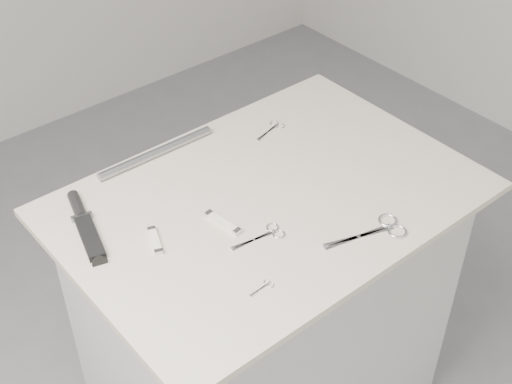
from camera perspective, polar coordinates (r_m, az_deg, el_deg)
plinth at (r=2.06m, az=0.88°, el=-10.44°), size 0.90×0.60×0.90m
display_board at (r=1.74m, az=1.03°, el=-0.58°), size 1.00×0.70×0.02m
large_shears at (r=1.66m, az=9.92°, el=-2.99°), size 0.20×0.11×0.01m
embroidery_scissors_a at (r=1.62m, az=0.85°, el=-3.43°), size 0.13×0.06×0.00m
embroidery_scissors_b at (r=1.96m, az=1.34°, el=5.12°), size 0.11×0.05×0.00m
tiny_scissors at (r=1.51m, az=0.63°, el=-7.60°), size 0.06×0.03×0.00m
sheathed_knife at (r=1.69m, az=-13.60°, el=-2.37°), size 0.10×0.24×0.03m
pocket_knife_a at (r=1.65m, az=-2.68°, el=-2.44°), size 0.04×0.11×0.01m
pocket_knife_b at (r=1.62m, az=-8.08°, el=-3.87°), size 0.05×0.09×0.01m
metal_rail at (r=1.87m, az=-7.99°, el=3.14°), size 0.34×0.03×0.02m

